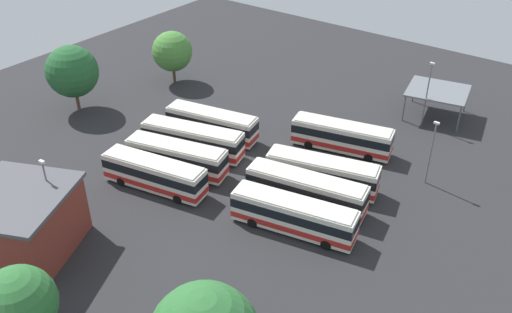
# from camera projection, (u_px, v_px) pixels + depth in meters

# --- Properties ---
(ground_plane) EXTENTS (94.25, 94.25, 0.00)m
(ground_plane) POSITION_uv_depth(u_px,v_px,m) (255.00, 168.00, 61.41)
(ground_plane) COLOR #28282B
(bus_row0_slot0) EXTENTS (11.75, 5.22, 3.39)m
(bus_row0_slot0) POSITION_uv_depth(u_px,v_px,m) (342.00, 136.00, 63.75)
(bus_row0_slot0) COLOR silver
(bus_row0_slot0) RESTS_ON ground_plane
(bus_row0_slot2) EXTENTS (11.93, 5.51, 3.39)m
(bus_row0_slot2) POSITION_uv_depth(u_px,v_px,m) (322.00, 173.00, 57.44)
(bus_row0_slot2) COLOR silver
(bus_row0_slot2) RESTS_ON ground_plane
(bus_row0_slot3) EXTENTS (12.38, 4.82, 3.39)m
(bus_row0_slot3) POSITION_uv_depth(u_px,v_px,m) (306.00, 190.00, 54.84)
(bus_row0_slot3) COLOR silver
(bus_row0_slot3) RESTS_ON ground_plane
(bus_row0_slot4) EXTENTS (12.15, 4.94, 3.39)m
(bus_row0_slot4) POSITION_uv_depth(u_px,v_px,m) (294.00, 215.00, 51.48)
(bus_row0_slot4) COLOR silver
(bus_row0_slot4) RESTS_ON ground_plane
(bus_row1_slot1) EXTENTS (11.54, 4.79, 3.39)m
(bus_row1_slot1) POSITION_uv_depth(u_px,v_px,m) (212.00, 124.00, 66.32)
(bus_row1_slot1) COLOR silver
(bus_row1_slot1) RESTS_ON ground_plane
(bus_row1_slot2) EXTENTS (12.18, 5.58, 3.39)m
(bus_row1_slot2) POSITION_uv_depth(u_px,v_px,m) (193.00, 139.00, 63.20)
(bus_row1_slot2) COLOR silver
(bus_row1_slot2) RESTS_ON ground_plane
(bus_row1_slot3) EXTENTS (11.55, 5.34, 3.39)m
(bus_row1_slot3) POSITION_uv_depth(u_px,v_px,m) (176.00, 157.00, 60.01)
(bus_row1_slot3) COLOR silver
(bus_row1_slot3) RESTS_ON ground_plane
(bus_row1_slot4) EXTENTS (11.62, 4.69, 3.39)m
(bus_row1_slot4) POSITION_uv_depth(u_px,v_px,m) (154.00, 174.00, 57.24)
(bus_row1_slot4) COLOR silver
(bus_row1_slot4) RESTS_ON ground_plane
(depot_building) EXTENTS (11.58, 11.98, 6.08)m
(depot_building) POSITION_uv_depth(u_px,v_px,m) (22.00, 223.00, 48.44)
(depot_building) COLOR maroon
(depot_building) RESTS_ON ground_plane
(maintenance_shelter) EXTENTS (8.43, 7.89, 3.67)m
(maintenance_shelter) POSITION_uv_depth(u_px,v_px,m) (438.00, 91.00, 69.96)
(maintenance_shelter) COLOR slate
(maintenance_shelter) RESTS_ON ground_plane
(lamp_post_far_corner) EXTENTS (0.56, 0.28, 7.29)m
(lamp_post_far_corner) POSITION_uv_depth(u_px,v_px,m) (431.00, 150.00, 56.91)
(lamp_post_far_corner) COLOR slate
(lamp_post_far_corner) RESTS_ON ground_plane
(lamp_post_mid_lot) EXTENTS (0.56, 0.28, 8.12)m
(lamp_post_mid_lot) POSITION_uv_depth(u_px,v_px,m) (50.00, 195.00, 49.59)
(lamp_post_mid_lot) COLOR slate
(lamp_post_mid_lot) RESTS_ON ground_plane
(lamp_post_near_entrance) EXTENTS (0.56, 0.28, 8.29)m
(lamp_post_near_entrance) POSITION_uv_depth(u_px,v_px,m) (427.00, 91.00, 67.42)
(lamp_post_near_entrance) COLOR slate
(lamp_post_near_entrance) RESTS_ON ground_plane
(tree_south_edge) EXTENTS (5.66, 5.66, 7.48)m
(tree_south_edge) POSITION_uv_depth(u_px,v_px,m) (172.00, 51.00, 78.23)
(tree_south_edge) COLOR brown
(tree_south_edge) RESTS_ON ground_plane
(tree_east_edge) EXTENTS (6.65, 6.65, 8.69)m
(tree_east_edge) POSITION_uv_depth(u_px,v_px,m) (72.00, 71.00, 70.54)
(tree_east_edge) COLOR brown
(tree_east_edge) RESTS_ON ground_plane
(tree_north_edge) EXTENTS (5.38, 5.38, 7.82)m
(tree_north_edge) POSITION_uv_depth(u_px,v_px,m) (18.00, 304.00, 37.89)
(tree_north_edge) COLOR brown
(tree_north_edge) RESTS_ON ground_plane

